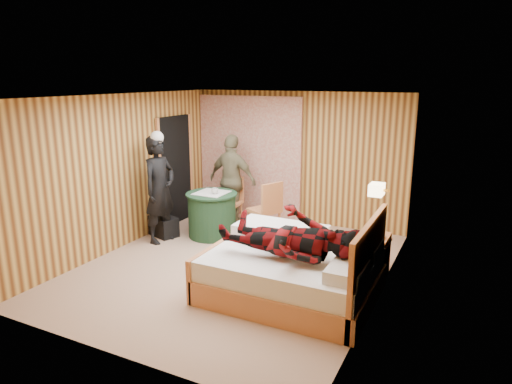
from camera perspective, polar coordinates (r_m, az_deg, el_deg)
The scene contains 23 objects.
floor at distance 6.92m, azimuth -2.62°, elevation -9.28°, with size 4.20×5.00×0.01m, color tan.
ceiling at distance 6.35m, azimuth -2.87°, elevation 11.87°, with size 4.20×5.00×0.01m, color white.
wall_back at distance 8.75m, azimuth 5.24°, elevation 4.24°, with size 4.20×0.02×2.50m, color gold.
wall_left at distance 7.74m, azimuth -16.47°, elevation 2.40°, with size 0.02×5.00×2.50m, color gold.
wall_right at distance 5.83m, azimuth 15.63°, elevation -1.32°, with size 0.02×5.00×2.50m, color gold.
curtain at distance 9.10m, azimuth -0.82°, elevation 4.37°, with size 2.20×0.08×2.40m, color beige.
doorway at distance 8.82m, azimuth -10.05°, elevation 2.67°, with size 0.06×0.90×2.05m, color black.
wall_lamp at distance 6.28m, azimuth 14.87°, elevation 0.30°, with size 0.26×0.24×0.16m.
bed at distance 5.99m, azimuth 4.83°, elevation -9.77°, with size 2.11×1.66×1.14m.
nightstand at distance 6.72m, azimuth 14.22°, elevation -7.66°, with size 0.45×0.61×0.59m.
round_table at distance 8.09m, azimuth -5.52°, elevation -2.78°, with size 0.90×0.90×0.80m.
chair_far at distance 8.64m, azimuth -3.13°, elevation -0.67°, with size 0.46×0.46×0.93m.
chair_near at distance 7.87m, azimuth 1.48°, elevation -1.76°, with size 0.61×0.61×1.02m.
duffel_bag at distance 8.34m, azimuth -11.65°, elevation -4.14°, with size 0.61×0.33×0.35m, color black.
sneaker_left at distance 7.49m, azimuth -1.28°, elevation -6.89°, with size 0.28×0.11×0.12m, color silver.
sneaker_right at distance 7.35m, azimuth -0.39°, elevation -7.31°, with size 0.27×0.11×0.12m, color silver.
woman_standing at distance 7.85m, azimuth -11.95°, elevation 0.29°, with size 0.66×0.44×1.82m, color black.
man_at_table at distance 8.60m, azimuth -2.96°, elevation 1.47°, with size 1.01×0.42×1.72m, color #746C4D.
man_on_bed at distance 5.53m, azimuth 4.38°, elevation -4.34°, with size 1.77×0.67×0.86m, color #66090C.
book_lower at distance 6.57m, azimuth 14.28°, elevation -5.44°, with size 0.17×0.22×0.02m, color silver.
book_upper at distance 6.57m, azimuth 14.29°, elevation -5.27°, with size 0.16×0.22×0.02m, color silver.
cup_nightstand at distance 6.73m, azimuth 14.63°, elevation -4.68°, with size 0.10×0.10×0.09m, color silver.
cup_table at distance 7.88m, azimuth -5.17°, elevation 0.12°, with size 0.12×0.12×0.10m, color silver.
Camera 1 is at (3.09, -5.54, 2.76)m, focal length 32.00 mm.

